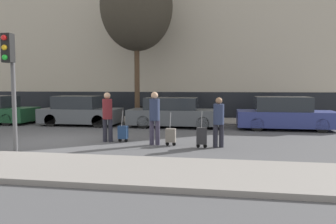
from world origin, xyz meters
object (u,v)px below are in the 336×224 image
Objects in this scene: trolley_left at (123,132)px; parked_car_1 at (80,112)px; pedestrian_right at (219,119)px; bare_tree_near_crossing at (137,7)px; parked_car_2 at (174,113)px; pedestrian_left at (107,114)px; parked_car_3 at (285,114)px; trolley_center at (171,135)px; trolley_right at (202,136)px; parked_bicycle at (150,112)px; traffic_light at (10,69)px; pedestrian_center at (155,115)px.

parked_car_1 is at bearing 129.21° from trolley_left.
trolley_left is 3.40m from pedestrian_right.
parked_car_2 is at bearing -39.23° from bare_tree_near_crossing.
parked_car_2 is 2.55× the size of pedestrian_left.
trolley_center is at bearing -132.51° from parked_car_3.
parked_car_3 is 3.62× the size of trolley_right.
bare_tree_near_crossing is (-0.56, -0.62, 5.72)m from parked_bicycle.
parked_car_2 is at bearing 0.58° from parked_car_1.
pedestrian_left is at bearing -175.93° from trolley_left.
parked_car_1 is 7.33m from traffic_light.
traffic_light is 9.82m from bare_tree_near_crossing.
parked_bicycle is at bearing -93.31° from pedestrian_left.
parked_car_1 is 2.25× the size of pedestrian_left.
trolley_center is 5.19m from traffic_light.
trolley_left reaches higher than trolley_center.
parked_car_2 is 4.90m from pedestrian_center.
pedestrian_right is 1.35× the size of trolley_right.
trolley_center is at bearing -42.08° from parked_car_1.
parked_car_3 is at bearing -0.31° from parked_car_1.
pedestrian_right reaches higher than parked_car_1.
parked_car_1 reaches higher than trolley_left.
parked_car_3 is 5.65m from pedestrian_right.
pedestrian_right is 8.49m from parked_bicycle.
parked_car_2 is 6.33m from bare_tree_near_crossing.
traffic_light is at bearing -133.96° from trolley_left.
trolley_center is 9.49m from bare_tree_near_crossing.
parked_car_2 is 1.03× the size of parked_car_3.
trolley_right is 5.98m from traffic_light.
parked_car_1 is at bearing -40.72° from pedestrian_center.
bare_tree_near_crossing is (-1.21, 6.42, 5.87)m from trolley_left.
parked_car_1 is at bearing 179.69° from parked_car_3.
pedestrian_right is (3.32, -0.45, 0.56)m from trolley_left.
parked_car_1 is 8.52m from pedestrian_right.
pedestrian_center is at bearing -136.10° from parked_car_3.
pedestrian_center is (1.76, -0.34, 0.02)m from pedestrian_left.
parked_car_2 is 8.13m from traffic_light.
parked_car_1 is at bearing 141.70° from trolley_right.
pedestrian_right is at bearing -177.82° from pedestrian_center.
trolley_left is (-1.14, -4.51, -0.32)m from parked_car_2.
trolley_left is 7.07m from parked_bicycle.
bare_tree_near_crossing is (-2.35, 1.91, 5.55)m from parked_car_2.
traffic_light is (-2.47, -2.56, 2.10)m from trolley_left.
pedestrian_center reaches higher than trolley_left.
trolley_right is at bearing -11.19° from trolley_center.
pedestrian_left reaches higher than trolley_center.
pedestrian_left is 3.49m from traffic_light.
parked_car_1 is 5.76m from trolley_left.
traffic_light reaches higher than parked_car_2.
traffic_light reaches higher than parked_car_3.
pedestrian_left reaches higher than pedestrian_right.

